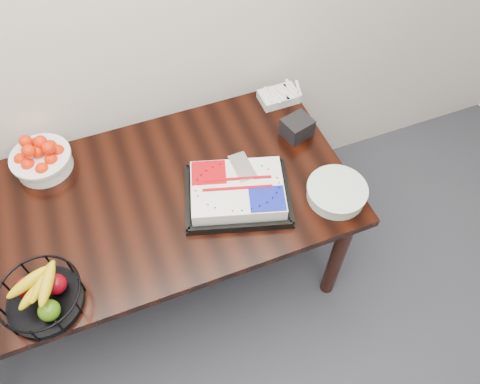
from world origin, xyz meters
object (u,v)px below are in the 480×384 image
object	(u,v)px
table	(142,213)
plate_stack	(336,192)
cake_tray	(237,192)
tangerine_bowl	(40,157)
fruit_basket	(41,296)
napkin_box	(297,127)

from	to	relation	value
table	plate_stack	bearing A→B (deg)	-19.36
cake_tray	tangerine_bowl	bearing A→B (deg)	147.78
fruit_basket	tangerine_bowl	bearing A→B (deg)	82.93
table	napkin_box	distance (m)	0.80
table	fruit_basket	distance (m)	0.55
table	tangerine_bowl	bearing A→B (deg)	135.40
cake_tray	tangerine_bowl	world-z (taller)	tangerine_bowl
fruit_basket	cake_tray	bearing A→B (deg)	13.00
tangerine_bowl	plate_stack	xyz separation A→B (m)	(1.12, -0.61, -0.04)
plate_stack	napkin_box	world-z (taller)	napkin_box
tangerine_bowl	fruit_basket	distance (m)	0.66
tangerine_bowl	napkin_box	size ratio (longest dim) A/B	2.06
table	tangerine_bowl	distance (m)	0.50
tangerine_bowl	cake_tray	bearing A→B (deg)	-32.22
table	napkin_box	xyz separation A→B (m)	(0.78, 0.11, 0.13)
cake_tray	fruit_basket	distance (m)	0.84
cake_tray	fruit_basket	bearing A→B (deg)	-167.00
cake_tray	fruit_basket	size ratio (longest dim) A/B	1.77
cake_tray	plate_stack	xyz separation A→B (m)	(0.39, -0.15, -0.01)
cake_tray	fruit_basket	xyz separation A→B (m)	(-0.81, -0.19, 0.02)
plate_stack	fruit_basket	bearing A→B (deg)	-177.99
plate_stack	cake_tray	bearing A→B (deg)	159.42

